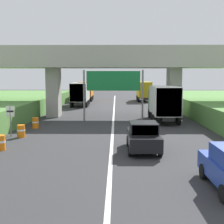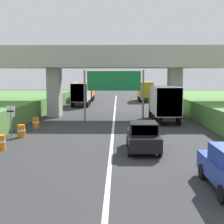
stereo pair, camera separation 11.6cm
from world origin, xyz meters
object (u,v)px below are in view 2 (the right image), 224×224
Objects in this scene: car_black at (143,137)px; construction_barrel_2 at (0,142)px; truck_orange at (87,90)px; truck_white at (81,93)px; speed_limit_sign at (11,116)px; overhead_highway_sign at (114,84)px; construction_barrel_3 at (21,131)px; construction_barrel_4 at (36,123)px; truck_green at (164,102)px; truck_yellow at (145,90)px.

car_black is 8.45m from construction_barrel_2.
truck_white is (0.18, -10.45, 0.00)m from truck_orange.
truck_white reaches higher than speed_limit_sign.
overhead_highway_sign is 0.81× the size of truck_orange.
construction_barrel_4 is at bearing 89.98° from construction_barrel_3.
truck_white is 28.07m from construction_barrel_2.
truck_green is 25.52m from truck_yellow.
overhead_highway_sign is 16.66m from truck_white.
truck_yellow is at bearing -4.68° from truck_orange.
truck_yellow reaches higher than construction_barrel_4.
truck_yellow reaches higher than speed_limit_sign.
car_black reaches higher than construction_barrel_2.
speed_limit_sign reaches higher than car_black.
truck_yellow is at bearing 72.57° from construction_barrel_2.
truck_orange is at bearing 87.76° from construction_barrel_3.
construction_barrel_2 is at bearing -92.02° from truck_orange.
overhead_highway_sign is 0.81× the size of truck_green.
overhead_highway_sign is 6.53× the size of construction_barrel_4.
truck_white is at bearing 86.85° from construction_barrel_2.
construction_barrel_2 and construction_barrel_3 have the same top height.
overhead_highway_sign reaches higher than construction_barrel_3.
construction_barrel_4 is (-1.35, -30.54, -1.47)m from truck_orange.
car_black is at bearing -79.57° from truck_orange.
truck_orange is 8.11× the size of construction_barrel_3.
overhead_highway_sign is 6.53× the size of construction_barrel_2.
overhead_highway_sign is 0.81× the size of truck_white.
construction_barrel_3 is (-8.43, 4.00, -0.40)m from car_black.
car_black is at bearing -76.17° from truck_white.
overhead_highway_sign reaches higher than truck_green.
construction_barrel_3 is at bearing -128.51° from overhead_highway_sign.
speed_limit_sign is at bearing 161.10° from construction_barrel_3.
construction_barrel_2 and construction_barrel_4 have the same top height.
construction_barrel_3 is (-1.53, -24.04, -1.47)m from truck_white.
overhead_highway_sign reaches higher than construction_barrel_4.
construction_barrel_2 is (0.83, -4.23, -1.02)m from speed_limit_sign.
truck_white is at bearing 121.77° from truck_green.
overhead_highway_sign is 5.13m from truck_green.
overhead_highway_sign is at bearing 33.24° from construction_barrel_4.
construction_barrel_3 is (0.01, 3.95, 0.00)m from construction_barrel_2.
truck_white is 8.11× the size of construction_barrel_4.
overhead_highway_sign is 11.01m from construction_barrel_3.
construction_barrel_3 is at bearing -109.32° from truck_yellow.
truck_green is at bearing 32.61° from speed_limit_sign.
overhead_highway_sign is at bearing 178.39° from truck_green.
truck_yellow reaches higher than car_black.
overhead_highway_sign reaches higher than truck_orange.
truck_green is 8.11× the size of construction_barrel_2.
construction_barrel_3 is (0.84, -0.29, -1.02)m from speed_limit_sign.
construction_barrel_2 is at bearing -90.07° from construction_barrel_4.
construction_barrel_4 is (-1.53, -20.09, -1.47)m from truck_white.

